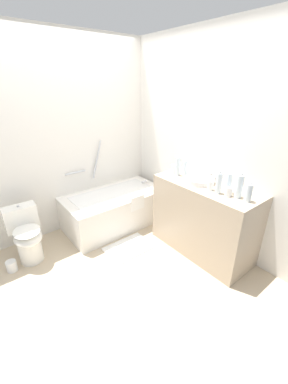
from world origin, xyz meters
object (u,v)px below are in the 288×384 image
object	(u,v)px
toilet	(27,235)
water_bottle_1	(249,193)
bathtub	(115,208)
bath_mat	(129,248)
drinking_glass_1	(228,192)
sink_faucet	(210,176)
water_bottle_5	(229,183)
drinking_glass_2	(174,169)
sink_basin	(200,180)
water_bottle_3	(178,166)
toilet_paper_roll	(12,266)
water_bottle_2	(239,186)
drinking_glass_0	(211,185)
water_bottle_0	(219,183)
water_bottle_4	(186,169)

from	to	relation	value
toilet	water_bottle_1	size ratio (longest dim) A/B	3.32
bathtub	bath_mat	distance (m)	0.69
bathtub	drinking_glass_1	size ratio (longest dim) A/B	15.17
toilet	sink_faucet	world-z (taller)	sink_faucet
water_bottle_5	drinking_glass_1	world-z (taller)	water_bottle_5
drinking_glass_2	toilet	bearing A→B (deg)	159.74
sink_basin	water_bottle_3	world-z (taller)	water_bottle_3
drinking_glass_2	bath_mat	bearing A→B (deg)	175.34
toilet	sink_faucet	xyz separation A→B (m)	(1.92, -1.06, 0.60)
bath_mat	toilet_paper_roll	size ratio (longest dim) A/B	4.53
water_bottle_2	toilet_paper_roll	size ratio (longest dim) A/B	2.02
drinking_glass_1	bathtub	bearing A→B (deg)	106.20
toilet	sink_faucet	distance (m)	2.27
water_bottle_3	bath_mat	bearing A→B (deg)	166.76
sink_basin	drinking_glass_0	distance (m)	0.23
bath_mat	water_bottle_1	bearing A→B (deg)	-58.22
drinking_glass_2	bath_mat	world-z (taller)	drinking_glass_2
toilet	drinking_glass_2	distance (m)	1.94
sink_basin	water_bottle_0	distance (m)	0.33
water_bottle_1	drinking_glass_0	size ratio (longest dim) A/B	1.90
drinking_glass_1	toilet_paper_roll	xyz separation A→B (m)	(-1.89, 1.39, -0.88)
toilet_paper_roll	water_bottle_2	bearing A→B (deg)	-37.09
toilet	water_bottle_0	size ratio (longest dim) A/B	2.70
toilet_paper_roll	toilet	bearing A→B (deg)	21.26
toilet	water_bottle_3	size ratio (longest dim) A/B	2.64
water_bottle_0	drinking_glass_0	distance (m)	0.12
water_bottle_0	bath_mat	xyz separation A→B (m)	(-0.60, 0.79, -1.00)
sink_faucet	water_bottle_1	xyz separation A→B (m)	(-0.22, -0.60, 0.06)
sink_basin	drinking_glass_0	world-z (taller)	drinking_glass_0
bath_mat	toilet_paper_roll	bearing A→B (deg)	158.85
water_bottle_0	water_bottle_1	size ratio (longest dim) A/B	1.23
water_bottle_1	bath_mat	xyz separation A→B (m)	(-0.67, 1.08, -0.98)
bath_mat	sink_basin	bearing A→B (deg)	-34.86
sink_basin	drinking_glass_1	size ratio (longest dim) A/B	3.54
water_bottle_5	drinking_glass_0	distance (m)	0.19
water_bottle_2	drinking_glass_0	distance (m)	0.30
sink_basin	water_bottle_3	size ratio (longest dim) A/B	1.34
water_bottle_5	bath_mat	size ratio (longest dim) A/B	0.40
bathtub	drinking_glass_1	bearing A→B (deg)	-73.80
toilet	sink_basin	world-z (taller)	sink_basin
water_bottle_3	drinking_glass_2	world-z (taller)	water_bottle_3
toilet	sink_faucet	bearing A→B (deg)	63.02
water_bottle_1	toilet_paper_roll	xyz separation A→B (m)	(-1.93, 1.57, -0.92)
water_bottle_5	toilet_paper_roll	xyz separation A→B (m)	(-1.96, 1.34, -0.94)
toilet	water_bottle_4	bearing A→B (deg)	65.89
bathtub	toilet	bearing A→B (deg)	-178.50
sink_basin	water_bottle_3	distance (m)	0.34
water_bottle_1	water_bottle_5	world-z (taller)	water_bottle_5
water_bottle_0	drinking_glass_1	size ratio (longest dim) A/B	2.58
bathtub	water_bottle_4	xyz separation A→B (m)	(0.50, -0.87, 0.73)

